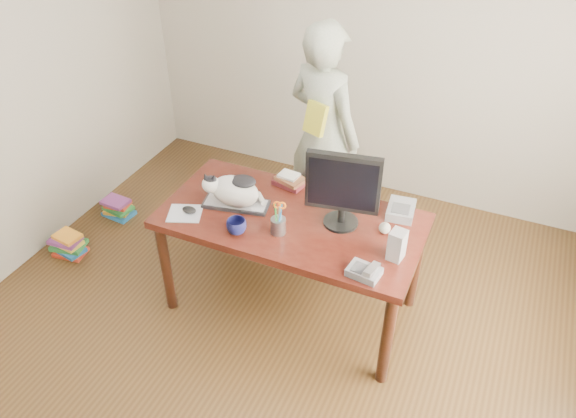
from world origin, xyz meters
The scene contains 18 objects.
room centered at (0.00, 0.00, 1.35)m, with size 4.50×4.50×4.50m.
desk centered at (0.00, 0.68, 0.60)m, with size 1.60×0.80×0.75m.
keyboard centered at (-0.37, 0.58, 0.76)m, with size 0.43×0.24×0.02m.
cat centered at (-0.38, 0.57, 0.87)m, with size 0.40×0.26×0.23m.
monitor centered at (0.30, 0.66, 1.02)m, with size 0.43×0.24×0.49m.
pen_cup centered at (-0.01, 0.44, 0.81)m, with size 0.11×0.11×0.23m.
mousepad centered at (-0.62, 0.37, 0.75)m, with size 0.26×0.25×0.00m.
mouse centered at (-0.60, 0.39, 0.77)m, with size 0.11×0.09×0.04m.
coffee_mug centered at (-0.24, 0.34, 0.80)m, with size 0.12×0.12×0.09m, color #0C0E33.
phone centered at (0.56, 0.30, 0.78)m, with size 0.19×0.15×0.08m.
speaker centered at (0.68, 0.50, 0.84)m, with size 0.09×0.10×0.18m.
baseball centered at (0.56, 0.69, 0.78)m, with size 0.07×0.07×0.07m.
book_stack centered at (-0.15, 0.93, 0.78)m, with size 0.23×0.19×0.08m.
calculator centered at (0.60, 0.91, 0.78)m, with size 0.18×0.23×0.06m.
person centered at (-0.14, 1.50, 0.84)m, with size 0.61×0.40×1.68m, color beige.
held_book centered at (-0.14, 1.33, 1.05)m, with size 0.18×0.14×0.22m.
book_pile_a centered at (-1.75, 0.40, 0.09)m, with size 0.27×0.22×0.18m.
book_pile_b centered at (-1.72, 0.95, 0.07)m, with size 0.26×0.20×0.15m.
Camera 1 is at (1.08, -1.89, 2.83)m, focal length 35.00 mm.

